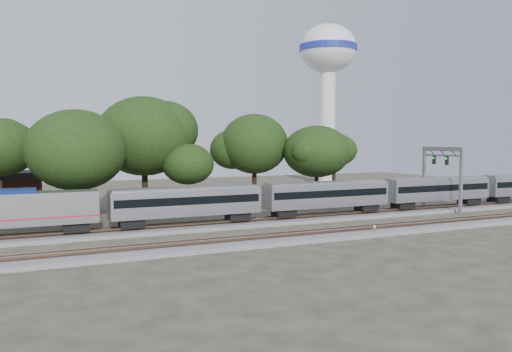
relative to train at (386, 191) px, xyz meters
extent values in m
plane|color=#383328|center=(-20.96, -6.00, -3.12)|extent=(160.00, 160.00, 0.00)
cube|color=slate|center=(-20.96, 0.00, -2.92)|extent=(160.00, 5.00, 0.40)
cube|color=brown|center=(-20.96, -0.72, -2.46)|extent=(160.00, 0.08, 0.15)
cube|color=brown|center=(-20.96, 0.72, -2.46)|extent=(160.00, 0.08, 0.15)
cube|color=slate|center=(-20.96, -10.00, -2.92)|extent=(160.00, 5.00, 0.40)
cube|color=brown|center=(-20.96, -10.72, -2.46)|extent=(160.00, 0.08, 0.15)
cube|color=brown|center=(-20.96, -9.28, -2.46)|extent=(160.00, 0.08, 0.15)
cube|color=silver|center=(-41.89, 0.00, 0.07)|extent=(10.21, 2.89, 3.18)
cube|color=#B21B3A|center=(-43.05, 0.00, -0.75)|extent=(12.52, 2.93, 0.17)
cube|color=black|center=(-38.96, 0.00, -1.95)|extent=(2.50, 2.12, 0.87)
cube|color=silver|center=(-27.32, 0.00, -0.07)|extent=(16.75, 2.89, 2.89)
cube|color=black|center=(-27.32, 0.00, 0.21)|extent=(16.18, 2.94, 0.87)
cube|color=gray|center=(-27.32, 0.00, 1.42)|extent=(16.37, 2.31, 0.34)
cube|color=black|center=(-33.39, 0.00, -1.95)|extent=(2.50, 2.12, 0.87)
cube|color=black|center=(-21.26, 0.00, -1.95)|extent=(2.50, 2.12, 0.87)
cube|color=silver|center=(-9.19, 0.00, -0.07)|extent=(16.75, 2.89, 2.89)
cube|color=black|center=(-9.19, 0.00, 0.21)|extent=(16.18, 2.94, 0.87)
cube|color=gray|center=(-9.19, 0.00, 1.42)|extent=(16.37, 2.31, 0.34)
cube|color=black|center=(-15.26, 0.00, -1.95)|extent=(2.50, 2.12, 0.87)
cube|color=black|center=(-3.13, 0.00, -1.95)|extent=(2.50, 2.12, 0.87)
cube|color=silver|center=(8.94, 0.00, -0.07)|extent=(16.75, 2.89, 2.89)
cube|color=black|center=(8.94, 0.00, 0.21)|extent=(16.18, 2.94, 0.87)
cube|color=gray|center=(8.94, 0.00, 1.42)|extent=(16.37, 2.31, 0.34)
cube|color=black|center=(2.87, 0.00, -1.95)|extent=(2.50, 2.12, 0.87)
cube|color=black|center=(15.01, 0.00, -1.95)|extent=(2.50, 2.12, 0.87)
cube|color=black|center=(21.01, 0.00, -1.95)|extent=(2.50, 2.12, 0.87)
cylinder|color=#512D19|center=(-17.83, -11.66, -2.64)|extent=(0.06, 0.06, 0.95)
cylinder|color=#A60B12|center=(-17.83, -11.66, -2.22)|extent=(0.32, 0.17, 0.34)
cylinder|color=#512D19|center=(-10.92, -11.89, -2.60)|extent=(0.07, 0.07, 1.03)
cylinder|color=silver|center=(-10.92, -11.89, -2.14)|extent=(0.36, 0.13, 0.37)
cube|color=#512D19|center=(-12.50, -11.15, -2.97)|extent=(0.58, 0.48, 0.30)
cylinder|color=silver|center=(19.80, 46.13, 9.94)|extent=(3.73, 3.73, 26.11)
cone|color=silver|center=(19.80, 46.13, -1.25)|extent=(5.97, 5.97, 3.73)
ellipsoid|color=silver|center=(19.80, 46.13, 27.89)|extent=(13.06, 13.06, 11.10)
cylinder|color=#1B2799|center=(19.80, 46.13, 27.89)|extent=(13.20, 13.20, 1.49)
cube|color=gray|center=(9.69, -3.49, 1.37)|extent=(0.35, 0.35, 8.98)
cube|color=gray|center=(9.69, 3.49, 1.37)|extent=(0.35, 0.35, 8.98)
cube|color=gray|center=(9.69, 0.00, 5.56)|extent=(0.40, 7.38, 0.60)
cube|color=gray|center=(9.69, 0.00, 4.66)|extent=(0.25, 7.38, 0.25)
cube|color=black|center=(9.39, -1.20, 3.96)|extent=(0.25, 0.50, 1.20)
cube|color=black|center=(9.39, 1.20, 3.96)|extent=(0.25, 0.50, 1.20)
cylinder|color=black|center=(-46.63, 16.49, -0.69)|extent=(0.70, 0.70, 4.85)
cylinder|color=black|center=(-38.01, 9.61, -0.77)|extent=(0.70, 0.70, 4.70)
ellipsoid|color=black|center=(-38.01, 9.61, 5.61)|extent=(8.86, 8.86, 7.53)
cylinder|color=black|center=(-28.53, 16.72, -0.30)|extent=(0.70, 0.70, 5.63)
ellipsoid|color=black|center=(-28.53, 16.72, 7.35)|extent=(10.62, 10.62, 9.03)
cylinder|color=black|center=(-23.56, 12.30, -1.32)|extent=(0.70, 0.70, 3.59)
ellipsoid|color=black|center=(-23.56, 12.30, 3.54)|extent=(6.76, 6.76, 5.75)
cylinder|color=black|center=(-10.97, 18.46, -0.60)|extent=(0.70, 0.70, 5.03)
ellipsoid|color=black|center=(-10.97, 18.46, 6.23)|extent=(9.49, 9.49, 8.06)
cylinder|color=black|center=(-3.32, 12.29, -0.90)|extent=(0.70, 0.70, 4.42)
ellipsoid|color=black|center=(-3.32, 12.29, 5.10)|extent=(8.34, 8.34, 7.09)
cylinder|color=black|center=(6.23, 22.23, -0.91)|extent=(0.70, 0.70, 4.41)
ellipsoid|color=black|center=(6.23, 22.23, 5.07)|extent=(8.31, 8.31, 7.07)
camera|label=1|loc=(-42.70, -53.14, 6.65)|focal=35.00mm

